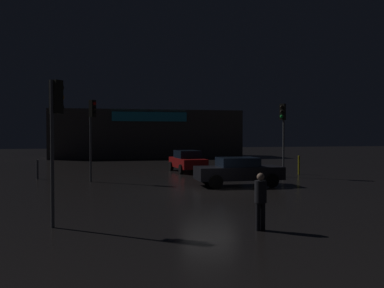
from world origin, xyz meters
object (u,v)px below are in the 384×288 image
Objects in this scene: car_near at (238,171)px; car_far at (188,161)px; traffic_signal_main at (56,113)px; traffic_signal_opposite at (283,122)px; pedestrian at (261,197)px; traffic_signal_cross_right at (92,120)px; store_building at (146,134)px.

car_near is 8.39m from car_far.
traffic_signal_main is at bearing -114.79° from car_far.
traffic_signal_opposite is 15.10m from pedestrian.
pedestrian reaches higher than car_far.
traffic_signal_main is at bearing -137.55° from traffic_signal_opposite.
car_far is 2.70× the size of pedestrian.
car_far is at bearing 95.85° from car_near.
traffic_signal_opposite is at bearing 40.38° from car_near.
traffic_signal_opposite is 2.83× the size of pedestrian.
traffic_signal_main reaches higher than car_near.
traffic_signal_main is 11.49m from traffic_signal_cross_right.
traffic_signal_opposite is 1.05× the size of car_far.
store_building is at bearing 91.66° from car_far.
traffic_signal_opposite is 6.04m from car_near.
car_near is (-4.14, -3.52, -2.65)m from traffic_signal_opposite.
traffic_signal_main is 0.93× the size of traffic_signal_cross_right.
traffic_signal_opposite reaches higher than car_far.
car_far reaches higher than car_near.
store_building is at bearing 76.29° from traffic_signal_cross_right.
traffic_signal_main is 6.35m from pedestrian.
store_building reaches higher than pedestrian.
traffic_signal_opposite is at bearing -44.00° from car_far.
store_building reaches higher than traffic_signal_opposite.
traffic_signal_opposite is 1.02× the size of car_near.
traffic_signal_main is at bearing -100.95° from store_building.
traffic_signal_cross_right reaches higher than traffic_signal_opposite.
car_near is (1.42, -27.96, -1.90)m from store_building.
traffic_signal_main reaches higher than car_far.
store_building is 37.72m from pedestrian.
car_near is at bearing -139.62° from traffic_signal_opposite.
car_near is 1.03× the size of car_far.
traffic_signal_opposite reaches higher than pedestrian.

